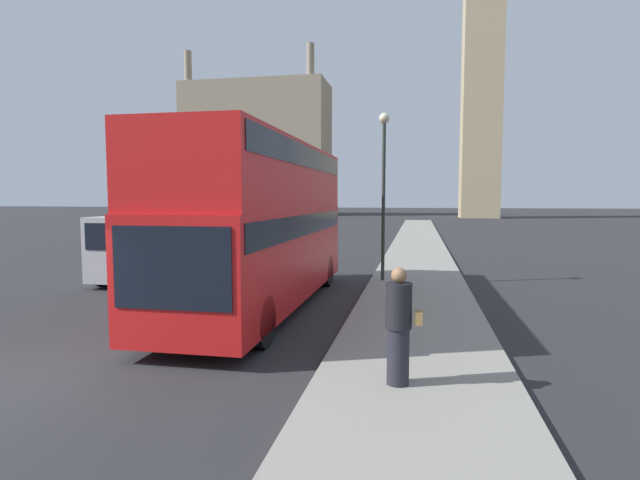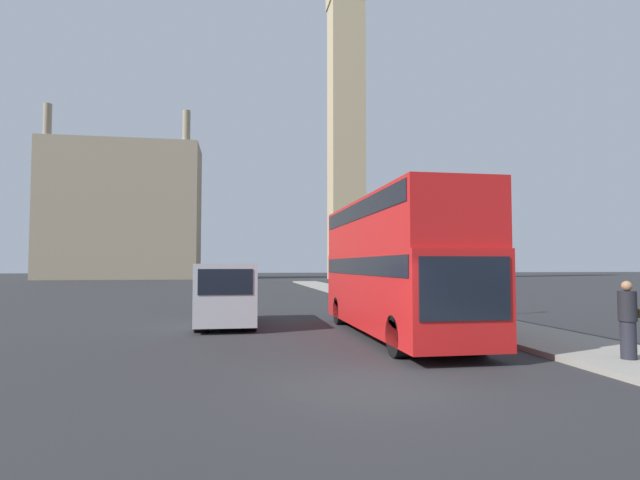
{
  "view_description": "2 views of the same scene",
  "coord_description": "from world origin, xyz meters",
  "px_view_note": "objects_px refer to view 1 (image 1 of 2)",
  "views": [
    {
      "loc": [
        6.63,
        -6.56,
        3.04
      ],
      "look_at": [
        3.83,
        7.67,
        1.81
      ],
      "focal_mm": 28.0,
      "sensor_mm": 36.0,
      "label": 1
    },
    {
      "loc": [
        -2.73,
        -9.37,
        2.34
      ],
      "look_at": [
        1.12,
        13.7,
        3.54
      ],
      "focal_mm": 28.0,
      "sensor_mm": 36.0,
      "label": 2
    }
  ],
  "objects_px": {
    "red_double_decker_bus": "(263,217)",
    "pedestrian": "(399,326)",
    "street_lamp": "(384,171)",
    "white_van": "(152,245)"
  },
  "relations": [
    {
      "from": "red_double_decker_bus",
      "to": "pedestrian",
      "type": "distance_m",
      "value": 6.91
    },
    {
      "from": "red_double_decker_bus",
      "to": "white_van",
      "type": "height_order",
      "value": "red_double_decker_bus"
    },
    {
      "from": "street_lamp",
      "to": "red_double_decker_bus",
      "type": "bearing_deg",
      "value": -124.49
    },
    {
      "from": "pedestrian",
      "to": "white_van",
      "type": "bearing_deg",
      "value": 135.52
    },
    {
      "from": "pedestrian",
      "to": "street_lamp",
      "type": "xyz_separation_m",
      "value": [
        -0.93,
        9.87,
        2.89
      ]
    },
    {
      "from": "red_double_decker_bus",
      "to": "white_van",
      "type": "distance_m",
      "value": 6.82
    },
    {
      "from": "red_double_decker_bus",
      "to": "street_lamp",
      "type": "xyz_separation_m",
      "value": [
        3.0,
        4.36,
        1.44
      ]
    },
    {
      "from": "red_double_decker_bus",
      "to": "street_lamp",
      "type": "relative_size",
      "value": 1.8
    },
    {
      "from": "white_van",
      "to": "pedestrian",
      "type": "distance_m",
      "value": 13.27
    },
    {
      "from": "white_van",
      "to": "street_lamp",
      "type": "distance_m",
      "value": 8.96
    }
  ]
}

